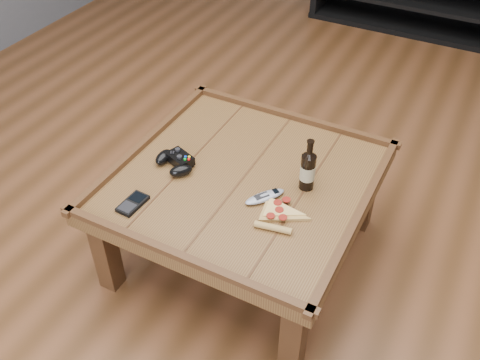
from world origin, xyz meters
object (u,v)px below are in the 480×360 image
at_px(game_controller, 175,162).
at_px(remote_control, 265,197).
at_px(pizza_slice, 278,214).
at_px(smartphone, 133,203).
at_px(coffee_table, 243,188).
at_px(beer_bottle, 308,169).

relative_size(game_controller, remote_control, 1.13).
height_order(pizza_slice, smartphone, pizza_slice).
xyz_separation_m(game_controller, pizza_slice, (0.50, -0.07, -0.02)).
distance_m(coffee_table, remote_control, 0.17).
relative_size(game_controller, smartphone, 1.46).
xyz_separation_m(coffee_table, smartphone, (-0.30, -0.34, 0.07)).
bearing_deg(game_controller, smartphone, -73.63).
relative_size(pizza_slice, smartphone, 2.08).
height_order(coffee_table, smartphone, coffee_table).
bearing_deg(smartphone, remote_control, 34.72).
relative_size(smartphone, remote_control, 0.78).
xyz_separation_m(beer_bottle, game_controller, (-0.53, -0.13, -0.07)).
bearing_deg(coffee_table, smartphone, -131.49).
height_order(beer_bottle, pizza_slice, beer_bottle).
relative_size(beer_bottle, smartphone, 1.74).
relative_size(beer_bottle, remote_control, 1.35).
relative_size(pizza_slice, remote_control, 1.61).
bearing_deg(beer_bottle, coffee_table, -165.65).
xyz_separation_m(coffee_table, remote_control, (0.13, -0.08, 0.07)).
relative_size(coffee_table, remote_control, 6.10).
relative_size(coffee_table, smartphone, 7.87).
relative_size(coffee_table, game_controller, 5.40).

